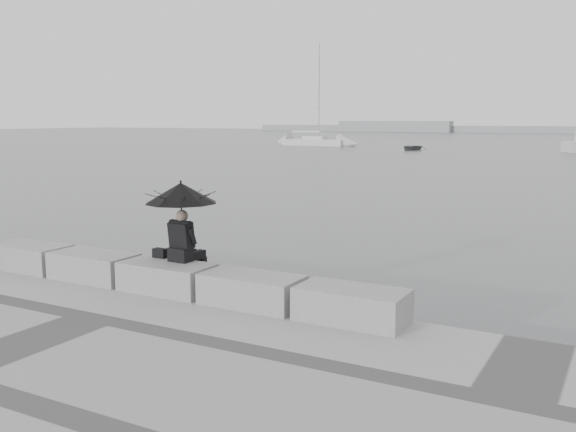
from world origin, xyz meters
The scene contains 11 objects.
ground centered at (0.00, 0.00, 0.00)m, with size 360.00×360.00×0.00m, color #4B4E51.
stone_block_far_left centered at (-3.40, -0.45, 0.75)m, with size 1.60×0.80×0.50m, color gray.
stone_block_left centered at (-1.70, -0.45, 0.75)m, with size 1.60×0.80×0.50m, color gray.
stone_block_centre centered at (0.00, -0.45, 0.75)m, with size 1.60×0.80×0.50m, color gray.
stone_block_right centered at (1.70, -0.45, 0.75)m, with size 1.60×0.80×0.50m, color gray.
stone_block_far_right centered at (3.40, -0.45, 0.75)m, with size 1.60×0.80×0.50m, color gray.
seated_person centered at (0.13, -0.19, 2.02)m, with size 1.23×1.23×1.39m.
bag centered at (-0.38, -0.16, 1.08)m, with size 0.25×0.14×0.16m, color black.
distant_landmass centered at (-8.14, 154.51, 0.90)m, with size 180.00×8.00×2.80m.
sailboat_left centered at (-29.72, 65.02, 0.52)m, with size 8.48×2.63×12.90m.
dinghy centered at (-15.24, 59.71, 0.30)m, with size 3.56×1.51×0.60m, color slate.
Camera 1 is at (6.91, -8.75, 3.42)m, focal length 40.00 mm.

